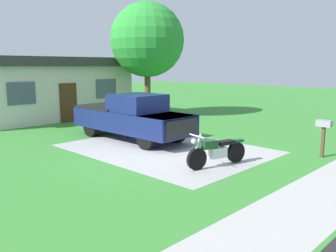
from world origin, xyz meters
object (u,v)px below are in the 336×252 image
object	(u,v)px
neighbor_house	(45,87)
shade_tree	(147,40)
motorcycle	(217,151)
pickup_truck	(131,116)
mailbox	(324,128)

from	to	relation	value
neighbor_house	shade_tree	bearing A→B (deg)	-40.10
motorcycle	neighbor_house	world-z (taller)	neighbor_house
pickup_truck	shade_tree	bearing A→B (deg)	41.51
shade_tree	pickup_truck	bearing A→B (deg)	-138.49
pickup_truck	neighbor_house	xyz separation A→B (m)	(0.58, 8.45, 0.84)
shade_tree	neighbor_house	distance (m)	6.60
motorcycle	pickup_truck	xyz separation A→B (m)	(0.79, 5.01, 0.48)
pickup_truck	neighbor_house	world-z (taller)	neighbor_house
mailbox	pickup_truck	bearing A→B (deg)	110.43
mailbox	shade_tree	xyz separation A→B (m)	(2.60, 11.48, 3.54)
motorcycle	mailbox	world-z (taller)	mailbox
motorcycle	shade_tree	world-z (taller)	shade_tree
mailbox	neighbor_house	bearing A→B (deg)	97.40
shade_tree	motorcycle	bearing A→B (deg)	-121.87
mailbox	motorcycle	bearing A→B (deg)	150.53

